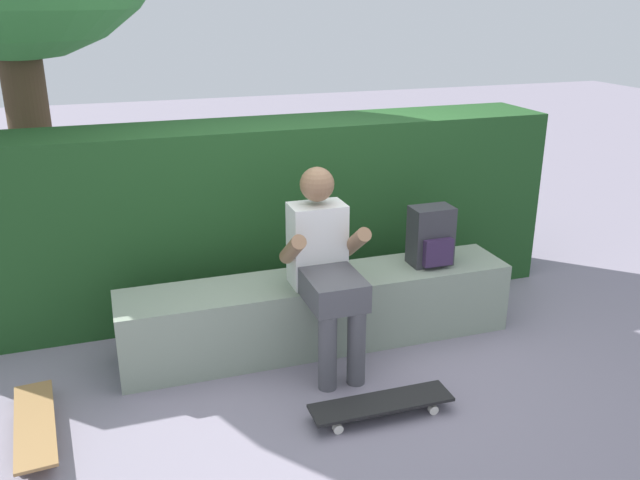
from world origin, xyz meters
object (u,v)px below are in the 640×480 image
Objects in this scene: bench_main at (320,311)px; backpack_on_bench at (431,237)px; person_skater at (325,263)px; skateboard_near_person at (381,404)px; skateboard_beside_bench at (35,424)px.

backpack_on_bench is (0.79, -0.01, 0.43)m from bench_main.
backpack_on_bench is (0.83, 0.21, -0.00)m from person_skater.
bench_main is 0.90m from skateboard_near_person.
bench_main is 6.44× the size of backpack_on_bench.
backpack_on_bench is (0.73, 0.88, 0.59)m from skateboard_near_person.
skateboard_beside_bench is at bearing -164.58° from bench_main.
skateboard_beside_bench is at bearing -171.20° from person_skater.
person_skater reaches higher than skateboard_beside_bench.
skateboard_beside_bench is (-1.74, -0.48, -0.16)m from bench_main.
person_skater is 0.85m from backpack_on_bench.
skateboard_near_person is (0.06, -0.89, -0.16)m from bench_main.
skateboard_beside_bench is at bearing -169.45° from backpack_on_bench.
skateboard_near_person is at bearing -129.59° from backpack_on_bench.
bench_main is 1.81m from skateboard_beside_bench.
person_skater is at bearing -100.61° from bench_main.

